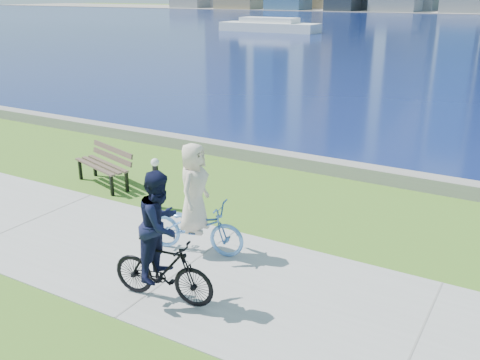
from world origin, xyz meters
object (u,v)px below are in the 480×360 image
object	(u,v)px
cyclist_man	(162,248)
bollard_lamp	(156,180)
park_bench	(105,163)
cyclist_woman	(195,213)

from	to	relation	value
cyclist_man	bollard_lamp	bearing A→B (deg)	32.24
park_bench	bollard_lamp	size ratio (longest dim) A/B	1.65
park_bench	cyclist_woman	distance (m)	4.46
cyclist_woman	cyclist_man	bearing A→B (deg)	-173.90
cyclist_woman	cyclist_man	size ratio (longest dim) A/B	0.98
bollard_lamp	cyclist_woman	bearing A→B (deg)	-34.13
park_bench	cyclist_woman	size ratio (longest dim) A/B	0.92
bollard_lamp	park_bench	bearing A→B (deg)	164.26
cyclist_woman	bollard_lamp	bearing A→B (deg)	44.11
cyclist_woman	cyclist_man	world-z (taller)	cyclist_man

